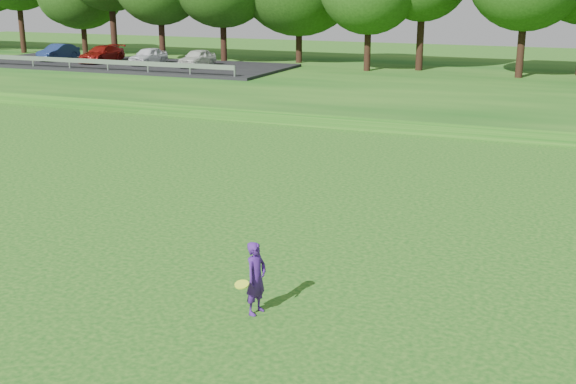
% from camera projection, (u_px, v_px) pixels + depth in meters
% --- Properties ---
extents(ground, '(140.00, 140.00, 0.00)m').
position_uv_depth(ground, '(168.00, 307.00, 14.39)').
color(ground, '#0D4811').
rests_on(ground, ground).
extents(berm, '(130.00, 30.00, 0.60)m').
position_uv_depth(berm, '(461.00, 85.00, 44.48)').
color(berm, '#0D4811').
rests_on(berm, ground).
extents(walking_path, '(130.00, 1.60, 0.04)m').
position_uv_depth(walking_path, '(407.00, 129.00, 32.13)').
color(walking_path, gray).
rests_on(walking_path, ground).
extents(parking_lot, '(24.00, 9.00, 1.38)m').
position_uv_depth(parking_lot, '(123.00, 61.00, 52.11)').
color(parking_lot, black).
rests_on(parking_lot, berm).
extents(woman, '(0.47, 0.83, 1.46)m').
position_uv_depth(woman, '(256.00, 278.00, 13.94)').
color(woman, '#421A77').
rests_on(woman, ground).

